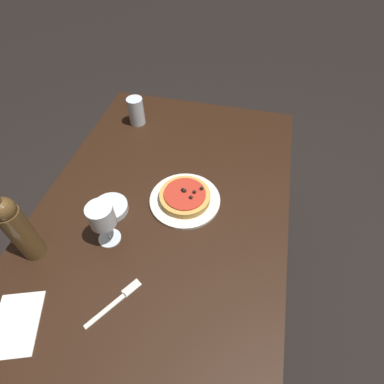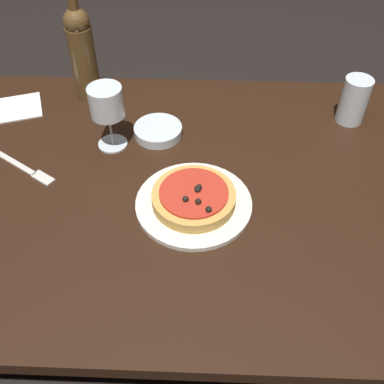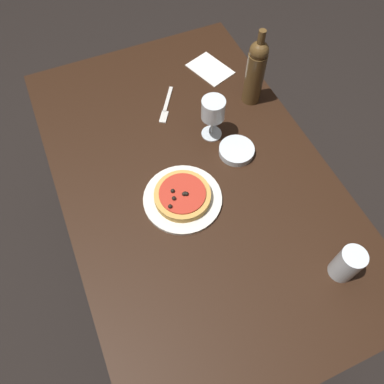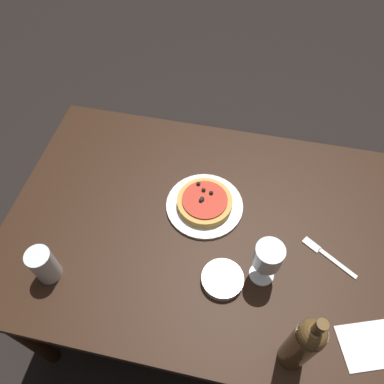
% 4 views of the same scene
% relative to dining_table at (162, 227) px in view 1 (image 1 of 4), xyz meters
% --- Properties ---
extents(ground_plane, '(14.00, 14.00, 0.00)m').
position_rel_dining_table_xyz_m(ground_plane, '(0.00, 0.00, -0.66)').
color(ground_plane, black).
extents(dining_table, '(1.46, 0.91, 0.75)m').
position_rel_dining_table_xyz_m(dining_table, '(0.00, 0.00, 0.00)').
color(dining_table, black).
rests_on(dining_table, ground_plane).
extents(dinner_plate, '(0.26, 0.26, 0.01)m').
position_rel_dining_table_xyz_m(dinner_plate, '(0.08, -0.07, 0.09)').
color(dinner_plate, silver).
rests_on(dinner_plate, dining_table).
extents(pizza, '(0.19, 0.19, 0.04)m').
position_rel_dining_table_xyz_m(pizza, '(0.08, -0.07, 0.11)').
color(pizza, gold).
rests_on(pizza, dinner_plate).
extents(wine_glass, '(0.08, 0.08, 0.17)m').
position_rel_dining_table_xyz_m(wine_glass, '(-0.14, 0.13, 0.21)').
color(wine_glass, silver).
rests_on(wine_glass, dining_table).
extents(wine_bottle, '(0.07, 0.07, 0.31)m').
position_rel_dining_table_xyz_m(wine_bottle, '(-0.24, 0.35, 0.23)').
color(wine_bottle, brown).
rests_on(wine_bottle, dining_table).
extents(water_cup, '(0.07, 0.07, 0.13)m').
position_rel_dining_table_xyz_m(water_cup, '(0.50, 0.27, 0.15)').
color(water_cup, silver).
rests_on(water_cup, dining_table).
extents(side_bowl, '(0.13, 0.13, 0.03)m').
position_rel_dining_table_xyz_m(side_bowl, '(-0.02, 0.18, 0.10)').
color(side_bowl, silver).
rests_on(side_bowl, dining_table).
extents(fork, '(0.17, 0.12, 0.00)m').
position_rel_dining_table_xyz_m(fork, '(-0.33, 0.03, 0.09)').
color(fork, beige).
rests_on(fork, dining_table).
extents(paper_napkin, '(0.21, 0.18, 0.00)m').
position_rel_dining_table_xyz_m(paper_napkin, '(-0.46, 0.28, 0.09)').
color(paper_napkin, silver).
rests_on(paper_napkin, dining_table).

